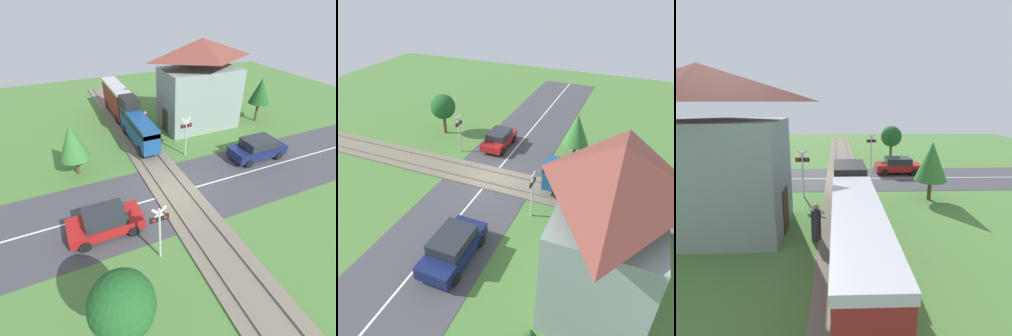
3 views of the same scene
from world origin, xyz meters
TOP-DOWN VIEW (x-y plane):
  - ground_plane at (0.00, 0.00)m, footprint 60.00×60.00m
  - road_surface at (0.00, 0.00)m, footprint 48.00×6.40m
  - track_bed at (0.00, 0.00)m, footprint 2.80×48.00m
  - train at (0.00, 10.71)m, footprint 1.58×13.09m
  - car_near_crossing at (-4.74, -1.44)m, footprint 3.84×1.90m
  - car_far_side at (7.56, 1.44)m, footprint 4.29×2.04m
  - crossing_signal_west_approach at (-2.74, -4.04)m, footprint 0.90×0.18m
  - crossing_signal_east_approach at (2.74, 4.04)m, footprint 0.90×0.18m
  - station_building at (6.38, 8.63)m, footprint 7.24×4.42m
  - pedestrian_by_station at (1.49, 9.70)m, footprint 0.44×0.44m
  - tree_by_station at (12.24, 7.20)m, footprint 1.96×1.96m
  - tree_roadside_hedge at (-5.31, 4.80)m, footprint 2.01×2.01m
  - tree_beyond_track at (-5.25, -7.07)m, footprint 2.19×2.19m

SIDE VIEW (x-z plane):
  - ground_plane at x=0.00m, z-range 0.00..0.00m
  - road_surface at x=0.00m, z-range 0.00..0.02m
  - track_bed at x=0.00m, z-range -0.05..0.19m
  - car_near_crossing at x=-4.74m, z-range 0.04..1.45m
  - pedestrian_by_station at x=1.49m, z-range -0.08..1.69m
  - car_far_side at x=7.56m, z-range 0.03..1.64m
  - train at x=0.00m, z-range 0.27..3.45m
  - crossing_signal_west_approach at x=-2.74m, z-range 0.44..3.58m
  - crossing_signal_east_approach at x=2.74m, z-range 0.44..3.58m
  - tree_roadside_hedge at x=-5.31m, z-range 0.63..4.33m
  - tree_beyond_track at x=-5.25m, z-range 0.69..4.31m
  - tree_by_station at x=12.24m, z-range 0.89..5.07m
  - station_building at x=6.38m, z-range -0.10..7.56m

